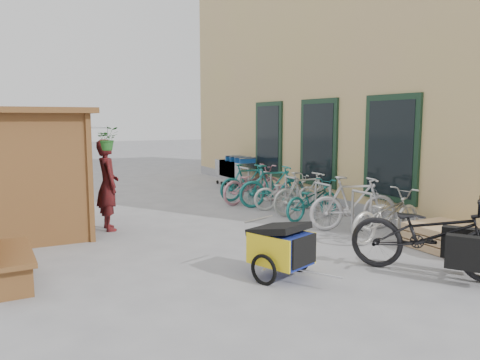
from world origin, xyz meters
name	(u,v)px	position (x,y,z in m)	size (l,w,h in m)	color
ground	(254,251)	(0.00, 0.00, 0.00)	(80.00, 80.00, 0.00)	#969698
building	(371,76)	(6.49, 4.50, 3.49)	(6.07, 13.00, 7.00)	tan
kiosk	(27,155)	(-3.28, 2.47, 1.55)	(2.49, 1.65, 2.40)	brown
bike_rack	(292,192)	(2.30, 2.40, 0.52)	(0.05, 5.35, 0.86)	#A5A8AD
pallet_stack	(449,238)	(3.00, -1.40, 0.21)	(1.00, 1.20, 0.40)	tan
bench	(7,249)	(-3.68, 0.08, 0.49)	(0.51, 1.54, 0.97)	brown
shopping_carts	(234,169)	(3.00, 6.88, 0.60)	(0.57, 1.92, 1.02)	silver
child_trailer	(281,246)	(-0.27, -1.31, 0.45)	(0.91, 1.39, 0.81)	navy
cargo_bike	(432,235)	(1.69, -2.17, 0.58)	(1.90, 2.28, 1.17)	black
person_kiosk	(108,185)	(-1.85, 2.67, 0.90)	(0.66, 0.43, 1.81)	maroon
bike_0	(386,215)	(2.50, -0.44, 0.47)	(0.62, 1.78, 0.94)	#BABAB5
bike_1	(353,203)	(2.50, 0.46, 0.54)	(0.51, 1.81, 1.09)	silver
bike_2	(312,200)	(2.37, 1.66, 0.43)	(0.58, 1.65, 0.87)	#1D7471
bike_3	(305,193)	(2.48, 2.10, 0.51)	(0.48, 1.69, 1.01)	#BABAB5
bike_4	(287,192)	(2.44, 2.83, 0.43)	(0.58, 1.65, 0.87)	#BABAB5
bike_5	(273,186)	(2.32, 3.30, 0.53)	(0.50, 1.78, 1.07)	#1D7471
bike_6	(253,184)	(2.13, 3.99, 0.50)	(0.66, 1.90, 1.00)	#BD7A89
bike_7	(248,182)	(2.22, 4.43, 0.50)	(0.47, 1.67, 1.00)	#1D7471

